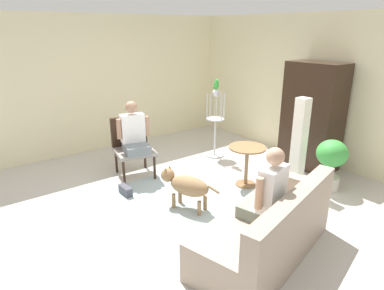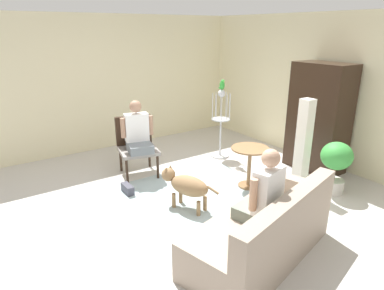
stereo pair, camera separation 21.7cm
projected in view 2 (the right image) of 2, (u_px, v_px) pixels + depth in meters
name	position (u px, v px, depth m)	size (l,w,h in m)	color
ground_plane	(203.00, 201.00, 5.01)	(7.49, 7.49, 0.00)	beige
back_wall	(331.00, 91.00, 6.07)	(6.85, 0.12, 2.70)	beige
left_wall	(127.00, 81.00, 7.21)	(0.12, 6.13, 2.70)	beige
area_rug	(207.00, 203.00, 4.95)	(2.64, 2.29, 0.01)	#9EB2B7
couch	(264.00, 232.00, 3.72)	(1.27, 2.03, 0.85)	gray
armchair	(136.00, 141.00, 5.87)	(0.77, 0.75, 0.99)	black
person_on_couch	(264.00, 193.00, 3.56)	(0.50, 0.52, 0.84)	slate
person_on_armchair	(138.00, 132.00, 5.64)	(0.55, 0.54, 0.83)	slate
round_end_table	(250.00, 160.00, 5.34)	(0.59, 0.59, 0.66)	olive
dog	(186.00, 185.00, 4.72)	(0.87, 0.49, 0.57)	olive
bird_cage_stand	(221.00, 126.00, 6.58)	(0.36, 0.36, 1.34)	silver
parrot	(222.00, 85.00, 6.31)	(0.17, 0.10, 0.19)	green
potted_plant	(336.00, 162.00, 5.13)	(0.47, 0.47, 0.82)	beige
column_lamp	(303.00, 146.00, 5.20)	(0.20, 0.20, 1.45)	#4C4742
armoire_cabinet	(319.00, 118.00, 5.91)	(0.97, 0.56, 1.89)	black
handbag	(128.00, 189.00, 5.24)	(0.28, 0.11, 0.14)	#3F3F4C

